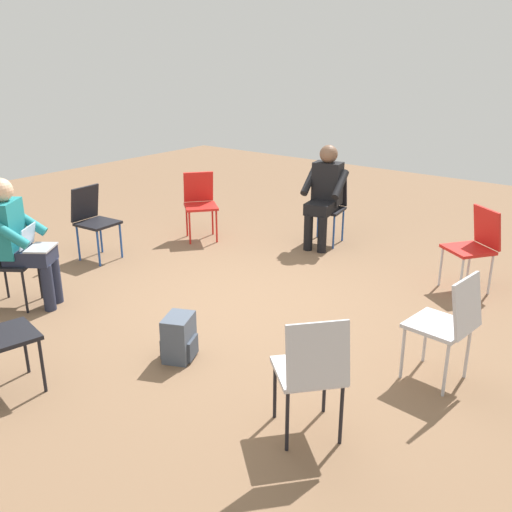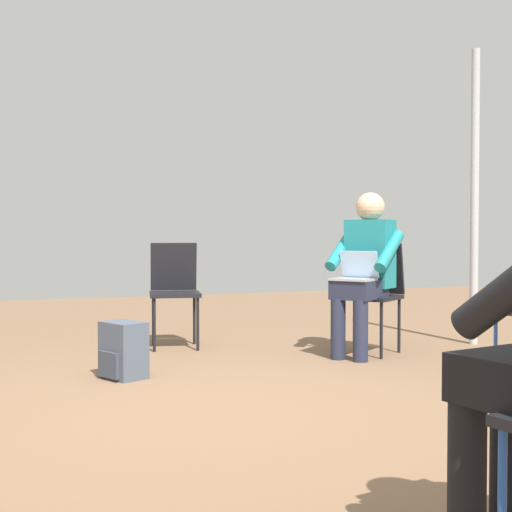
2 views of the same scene
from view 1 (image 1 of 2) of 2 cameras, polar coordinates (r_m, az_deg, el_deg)
name	(u,v)px [view 1 (image 1 of 2)]	position (r m, az deg, el deg)	size (l,w,h in m)	color
ground_plane	(239,305)	(5.51, -1.67, -4.92)	(14.00, 14.00, 0.00)	brown
chair_east	(449,321)	(4.31, 18.73, -6.16)	(0.48, 0.44, 0.85)	#B7B7BC
chair_north	(329,204)	(7.25, 7.27, 5.22)	(0.47, 0.50, 0.85)	black
chair_northeast	(475,243)	(6.10, 21.06, 1.20)	(0.57, 0.58, 0.85)	red
chair_southeast	(312,369)	(3.53, 5.58, -11.15)	(0.59, 0.58, 0.85)	#B7B7BC
chair_northwest	(200,201)	(7.37, -5.62, 5.53)	(0.58, 0.58, 0.85)	red
chair_west	(93,217)	(6.85, -15.98, 3.73)	(0.47, 0.43, 0.85)	black
chair_southwest	(3,256)	(5.83, -23.98, -0.04)	(0.58, 0.57, 0.85)	black
person_with_laptop	(18,237)	(5.69, -22.72, 1.79)	(0.64, 0.63, 1.24)	#23283D
person_in_black	(324,191)	(7.05, 6.86, 6.47)	(0.56, 0.57, 1.24)	black
backpack_near_laptop_user	(179,340)	(4.59, -7.70, -8.30)	(0.31, 0.34, 0.36)	#475160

